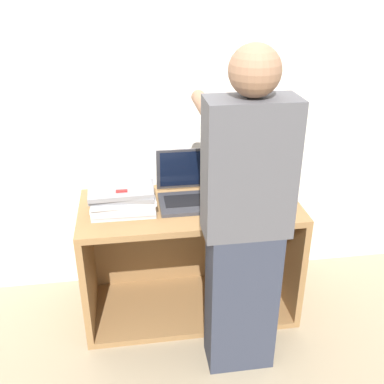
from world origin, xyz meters
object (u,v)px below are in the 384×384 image
at_px(laptop_stack_left, 123,198).
at_px(person, 245,225).
at_px(laptop_open, 188,191).
at_px(laptop_stack_right, 254,189).

distance_m(laptop_stack_left, person, 0.72).
bearing_deg(laptop_stack_left, person, -38.08).
bearing_deg(laptop_stack_left, laptop_open, 8.54).
distance_m(laptop_stack_left, laptop_stack_right, 0.74).
height_order(laptop_open, person, person).
distance_m(laptop_open, laptop_stack_right, 0.37).
xyz_separation_m(laptop_open, laptop_stack_right, (0.37, -0.05, 0.01)).
distance_m(laptop_stack_right, person, 0.48).
bearing_deg(laptop_stack_left, laptop_stack_right, 0.23).
relative_size(laptop_stack_right, person, 0.22).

